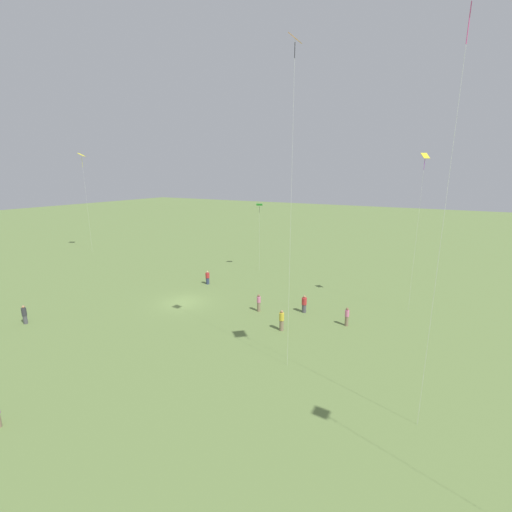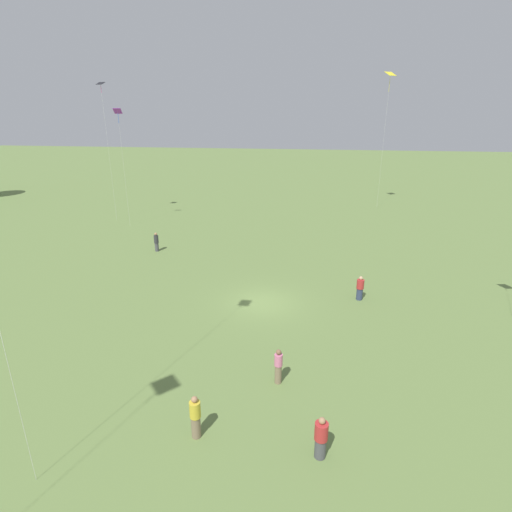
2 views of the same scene
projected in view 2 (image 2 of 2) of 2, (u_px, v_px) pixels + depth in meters
ground_plane at (263, 303)px, 25.51m from camera, size 240.00×240.00×0.00m
person_2 at (360, 288)px, 25.74m from camera, size 0.51×0.51×1.62m
person_3 at (278, 366)px, 17.66m from camera, size 0.52×0.52×1.70m
person_4 at (156, 242)px, 34.90m from camera, size 0.47×0.47×1.69m
person_5 at (321, 438)px, 13.79m from camera, size 0.65×0.65×1.69m
person_6 at (195, 417)px, 14.64m from camera, size 0.58×0.58×1.80m
kite_0 at (118, 118)px, 39.34m from camera, size 0.72×0.86×11.95m
kite_3 at (390, 80)px, 45.97m from camera, size 1.39×1.42×16.04m
kite_5 at (102, 94)px, 41.21m from camera, size 0.74×0.78×14.53m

